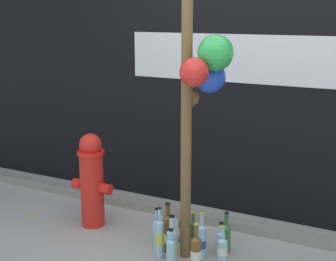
{
  "coord_description": "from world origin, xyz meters",
  "views": [
    {
      "loc": [
        1.37,
        -2.8,
        1.88
      ],
      "look_at": [
        -0.31,
        0.44,
        1.0
      ],
      "focal_mm": 53.28,
      "sensor_mm": 36.0,
      "label": 1
    }
  ],
  "objects": [
    {
      "name": "bottle_2",
      "position": [
        -0.32,
        0.45,
        0.16
      ],
      "size": [
        0.08,
        0.08,
        0.41
      ],
      "color": "brown",
      "rests_on": "ground_plane"
    },
    {
      "name": "bottle_6",
      "position": [
        0.09,
        0.57,
        0.12
      ],
      "size": [
        0.07,
        0.07,
        0.28
      ],
      "color": "#B2DBEA",
      "rests_on": "ground_plane"
    },
    {
      "name": "bottle_1",
      "position": [
        -0.43,
        0.48,
        0.13
      ],
      "size": [
        0.06,
        0.06,
        0.33
      ],
      "color": "#93CCE0",
      "rests_on": "ground_plane"
    },
    {
      "name": "bottle_8",
      "position": [
        -0.13,
        0.14,
        0.15
      ],
      "size": [
        0.06,
        0.06,
        0.35
      ],
      "color": "#93CCE0",
      "rests_on": "ground_plane"
    },
    {
      "name": "memorial_post",
      "position": [
        -0.07,
        0.46,
        1.62
      ],
      "size": [
        0.56,
        0.48,
        2.67
      ],
      "color": "brown",
      "rests_on": "ground_plane"
    },
    {
      "name": "bottle_3",
      "position": [
        -0.28,
        0.66,
        0.11
      ],
      "size": [
        0.08,
        0.08,
        0.3
      ],
      "color": "#337038",
      "rests_on": "ground_plane"
    },
    {
      "name": "litter_0",
      "position": [
        -1.78,
        0.52,
        0.0
      ],
      "size": [
        0.1,
        0.1,
        0.01
      ],
      "primitive_type": "cube",
      "rotation": [
        0.0,
        0.0,
        0.81
      ],
      "color": "tan",
      "rests_on": "ground_plane"
    },
    {
      "name": "bottle_5",
      "position": [
        -0.03,
        0.47,
        0.15
      ],
      "size": [
        0.07,
        0.07,
        0.38
      ],
      "color": "#93CCE0",
      "rests_on": "ground_plane"
    },
    {
      "name": "bottle_9",
      "position": [
        0.1,
        0.67,
        0.13
      ],
      "size": [
        0.07,
        0.07,
        0.33
      ],
      "color": "#337038",
      "rests_on": "ground_plane"
    },
    {
      "name": "bottle_0",
      "position": [
        0.03,
        0.23,
        0.16
      ],
      "size": [
        0.08,
        0.08,
        0.4
      ],
      "color": "brown",
      "rests_on": "ground_plane"
    },
    {
      "name": "building_wall",
      "position": [
        0.0,
        1.55,
        1.57
      ],
      "size": [
        10.0,
        0.21,
        3.14
      ],
      "color": "black",
      "rests_on": "ground_plane"
    },
    {
      "name": "fire_hydrant",
      "position": [
        -1.14,
        0.6,
        0.43
      ],
      "size": [
        0.39,
        0.24,
        0.84
      ],
      "color": "red",
      "rests_on": "ground_plane"
    },
    {
      "name": "curb_strip",
      "position": [
        0.0,
        1.11,
        0.04
      ],
      "size": [
        8.0,
        0.12,
        0.08
      ],
      "primitive_type": "cube",
      "color": "gray",
      "rests_on": "ground_plane"
    },
    {
      "name": "bottle_11",
      "position": [
        -0.2,
        0.31,
        0.14
      ],
      "size": [
        0.08,
        0.08,
        0.38
      ],
      "color": "#93CCE0",
      "rests_on": "ground_plane"
    },
    {
      "name": "bottle_7",
      "position": [
        -0.32,
        0.33,
        0.17
      ],
      "size": [
        0.06,
        0.06,
        0.42
      ],
      "color": "#93CCE0",
      "rests_on": "ground_plane"
    },
    {
      "name": "bottle_4",
      "position": [
        -0.15,
        0.57,
        0.13
      ],
      "size": [
        0.06,
        0.06,
        0.32
      ],
      "color": "#337038",
      "rests_on": "ground_plane"
    },
    {
      "name": "bottle_10",
      "position": [
        0.15,
        0.44,
        0.12
      ],
      "size": [
        0.08,
        0.08,
        0.32
      ],
      "color": "#93CCE0",
      "rests_on": "ground_plane"
    }
  ]
}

